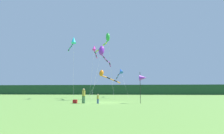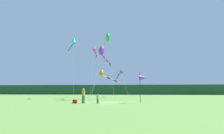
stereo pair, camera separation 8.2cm
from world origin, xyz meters
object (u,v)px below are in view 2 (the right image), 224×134
kite_orange (104,75)px  kite_blue (120,72)px  person_adult (83,95)px  kite_green (107,39)px  person_child (98,98)px  kite_cyan (73,41)px  kite_magenta (95,49)px  banner_flag_pole (143,78)px  cooler_box (75,101)px  kite_purple (102,52)px

kite_orange → kite_blue: bearing=74.0°
person_adult → kite_green: kite_green is taller
person_child → kite_cyan: kite_cyan is taller
kite_magenta → kite_cyan: kite_cyan is taller
person_child → banner_flag_pole: 5.90m
cooler_box → kite_purple: bearing=76.6°
person_adult → kite_purple: size_ratio=0.18×
person_adult → kite_green: (1.55, 9.56, 9.62)m
person_adult → kite_orange: bearing=85.4°
person_child → kite_blue: (1.77, 20.28, 5.24)m
kite_cyan → kite_blue: size_ratio=1.27×
cooler_box → kite_cyan: (-4.04, 11.13, 10.74)m
person_adult → kite_blue: 21.02m
banner_flag_pole → kite_green: (-5.52, 8.84, 7.59)m
person_child → cooler_box: person_child is taller
person_adult → kite_blue: size_ratio=0.19×
person_adult → banner_flag_pole: (7.07, 0.73, 2.02)m
kite_green → kite_purple: size_ratio=1.17×
kite_blue → kite_purple: bearing=-102.4°
kite_purple → kite_magenta: bearing=111.1°
kite_cyan → kite_purple: 7.22m
kite_cyan → person_adult: bearing=-65.6°
banner_flag_pole → kite_purple: kite_purple is taller
banner_flag_pole → kite_purple: bearing=128.0°
kite_green → kite_purple: 2.79m
person_child → kite_purple: size_ratio=0.11×
kite_green → kite_magenta: kite_green is taller
cooler_box → kite_green: bearing=74.6°
kite_orange → person_child: bearing=-85.7°
person_child → kite_magenta: 18.76m
kite_green → person_adult: bearing=-99.2°
cooler_box → kite_cyan: kite_cyan is taller
person_adult → kite_green: bearing=80.8°
person_adult → kite_purple: 11.15m
person_child → kite_cyan: (-6.83, 11.37, 10.34)m
person_adult → banner_flag_pole: size_ratio=0.47×
kite_orange → kite_green: kite_green is taller
kite_cyan → kite_orange: bearing=-1.7°
cooler_box → banner_flag_pole: 8.61m
cooler_box → banner_flag_pole: banner_flag_pole is taller
person_adult → banner_flag_pole: bearing=5.9°
banner_flag_pole → kite_green: bearing=122.0°
banner_flag_pole → kite_magenta: 18.74m
person_adult → kite_cyan: size_ratio=0.15×
person_child → kite_green: 13.91m
kite_orange → kite_purple: (0.05, -2.51, 3.67)m
kite_purple → person_adult: bearing=-96.3°
person_adult → kite_magenta: bearing=96.5°
person_adult → person_child: bearing=-4.3°
banner_flag_pole → kite_magenta: (-8.84, 14.87, 7.22)m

